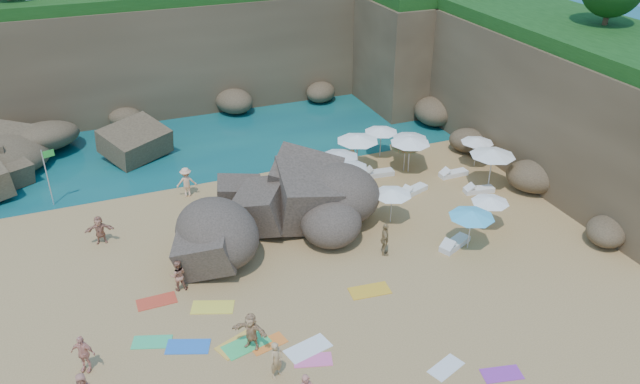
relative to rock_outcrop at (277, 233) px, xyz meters
name	(u,v)px	position (x,y,z in m)	size (l,w,h in m)	color
ground	(305,263)	(0.41, -3.05, 0.00)	(120.00, 120.00, 0.00)	tan
seawater	(185,79)	(0.41, 26.95, 0.00)	(120.00, 120.00, 0.00)	#0C4751
cliff_back	(217,46)	(2.41, 21.95, 4.00)	(44.00, 8.00, 8.00)	brown
cliff_right	(532,86)	(19.41, 4.95, 4.00)	(8.00, 30.00, 8.00)	brown
cliff_corner	(415,43)	(17.41, 16.95, 4.00)	(10.00, 12.00, 8.00)	brown
rock_promontory	(55,165)	(-10.59, 12.95, 0.00)	(12.00, 7.00, 2.00)	brown
rock_outcrop	(277,233)	(0.00, 0.00, 0.00)	(9.11, 6.84, 3.65)	brown
flag_pole	(48,170)	(-10.67, 7.52, 2.17)	(0.65, 0.21, 3.40)	silver
parasol_0	(358,138)	(6.90, 5.03, 2.26)	(2.60, 2.60, 2.46)	silver
parasol_1	(340,154)	(5.25, 3.94, 1.95)	(2.25, 2.25, 2.13)	silver
parasol_2	(381,130)	(9.21, 6.41, 1.90)	(2.18, 2.18, 2.06)	silver
parasol_3	(410,136)	(10.39, 4.74, 1.92)	(2.22, 2.22, 2.10)	silver
parasol_4	(477,140)	(14.16, 2.96, 1.77)	(2.04, 2.04, 1.93)	silver
parasol_5	(349,165)	(5.29, 2.61, 1.84)	(2.12, 2.12, 2.01)	silver
parasol_6	(405,145)	(9.68, 4.04, 1.73)	(1.99, 1.99, 1.88)	silver
parasol_7	(410,140)	(9.83, 3.75, 2.14)	(2.47, 2.47, 2.34)	silver
parasol_8	(493,152)	(13.25, 0.17, 2.29)	(2.64, 2.64, 2.50)	silver
parasol_9	(392,192)	(6.05, -1.16, 1.83)	(2.11, 2.11, 2.00)	silver
parasol_10	(472,214)	(8.52, -4.83, 1.98)	(2.28, 2.28, 2.15)	silver
parasol_11	(490,200)	(10.50, -3.61, 1.71)	(1.97, 1.97, 1.86)	silver
lounger_0	(334,164)	(5.88, 6.18, 0.16)	(1.99, 0.66, 0.31)	white
lounger_1	(378,173)	(7.87, 3.98, 0.15)	(1.95, 0.65, 0.30)	silver
lounger_2	(479,190)	(12.41, -0.10, 0.14)	(1.78, 0.59, 0.28)	white
lounger_3	(414,190)	(8.82, 1.25, 0.14)	(1.86, 0.62, 0.29)	white
lounger_4	(453,174)	(12.16, 2.24, 0.14)	(1.81, 0.60, 0.28)	white
lounger_5	(455,244)	(7.97, -4.49, 0.15)	(1.92, 0.64, 0.30)	silver
towel_0	(188,347)	(-6.00, -6.77, 0.02)	(1.74, 0.87, 0.03)	blue
towel_1	(313,360)	(-1.59, -9.33, 0.01)	(1.51, 0.75, 0.03)	pink
towel_2	(268,344)	(-2.94, -7.80, 0.01)	(1.48, 0.74, 0.03)	orange
towel_3	(246,344)	(-3.78, -7.53, 0.02)	(1.89, 0.94, 0.03)	#36BF60
towel_4	(213,307)	(-4.51, -4.70, 0.02)	(1.83, 0.92, 0.03)	yellow
towel_5	(308,349)	(-1.54, -8.67, 0.02)	(1.85, 0.92, 0.03)	white
towel_6	(502,374)	(4.85, -12.71, 0.01)	(1.53, 0.77, 0.03)	purple
towel_7	(157,301)	(-6.72, -3.38, 0.02)	(1.72, 0.86, 0.03)	red
towel_10	(370,291)	(2.39, -6.19, 0.02)	(1.84, 0.92, 0.03)	gold
towel_11	(152,342)	(-7.31, -5.96, 0.01)	(1.58, 0.79, 0.03)	#35BB72
towel_12	(240,343)	(-4.01, -7.36, 0.02)	(1.88, 0.94, 0.03)	gold
towel_13	(446,368)	(3.05, -11.63, 0.01)	(1.47, 0.74, 0.03)	silver
person_stand_0	(277,360)	(-3.15, -9.60, 0.80)	(0.58, 0.38, 1.60)	tan
person_stand_1	(178,275)	(-5.60, -2.86, 0.77)	(0.75, 0.58, 1.53)	#A86D54
person_stand_2	(186,182)	(-3.52, 5.77, 0.89)	(1.15, 0.48, 1.78)	#F0B488
person_stand_3	(385,240)	(4.33, -3.81, 0.87)	(1.02, 0.42, 1.74)	#997B4C
person_stand_4	(352,161)	(6.54, 5.03, 0.76)	(0.74, 0.41, 1.52)	tan
person_stand_5	(100,230)	(-8.57, 2.47, 0.77)	(1.42, 0.41, 1.53)	#B4755A
person_lie_1	(86,366)	(-9.87, -6.61, 0.20)	(0.96, 1.64, 0.40)	#E49781
person_lie_3	(252,343)	(-3.60, -7.76, 0.22)	(1.53, 1.64, 0.44)	tan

